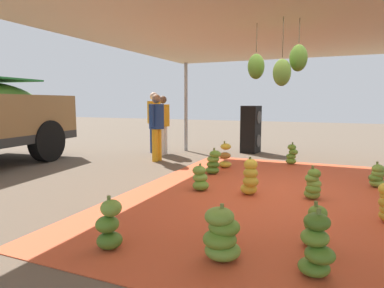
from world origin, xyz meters
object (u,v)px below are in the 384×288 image
(worker_0, at_px, (157,122))
(banana_bunch_0, at_px, (200,179))
(banana_bunch_2, at_px, (316,248))
(banana_bunch_5, at_px, (313,185))
(banana_bunch_3, at_px, (292,155))
(speaker_stack, at_px, (251,129))
(worker_2, at_px, (163,121))
(banana_bunch_10, at_px, (315,227))
(banana_bunch_7, at_px, (109,226))
(banana_bunch_13, at_px, (250,178))
(banana_bunch_12, at_px, (225,157))
(banana_bunch_1, at_px, (213,163))
(banana_bunch_4, at_px, (222,235))
(worker_1, at_px, (154,118))
(banana_bunch_11, at_px, (377,177))

(worker_0, bearing_deg, banana_bunch_0, -136.84)
(banana_bunch_2, bearing_deg, banana_bunch_5, 4.23)
(banana_bunch_0, xyz_separation_m, worker_0, (2.14, 2.01, 0.76))
(banana_bunch_3, xyz_separation_m, speaker_stack, (1.46, 1.32, 0.44))
(worker_0, height_order, speaker_stack, worker_0)
(speaker_stack, bearing_deg, banana_bunch_2, -162.11)
(banana_bunch_5, bearing_deg, worker_2, 54.65)
(banana_bunch_5, bearing_deg, banana_bunch_10, -175.76)
(banana_bunch_7, distance_m, worker_2, 6.00)
(banana_bunch_10, distance_m, speaker_stack, 6.35)
(banana_bunch_7, relative_size, banana_bunch_13, 0.89)
(banana_bunch_12, bearing_deg, banana_bunch_0, -174.13)
(banana_bunch_2, xyz_separation_m, speaker_stack, (6.59, 2.13, 0.41))
(banana_bunch_0, xyz_separation_m, banana_bunch_13, (0.03, -0.82, 0.08))
(banana_bunch_3, bearing_deg, worker_2, 88.39)
(banana_bunch_2, distance_m, worker_0, 5.86)
(banana_bunch_1, relative_size, banana_bunch_10, 1.12)
(banana_bunch_5, bearing_deg, banana_bunch_0, 96.23)
(banana_bunch_12, relative_size, worker_2, 0.36)
(banana_bunch_1, height_order, worker_0, worker_0)
(banana_bunch_7, bearing_deg, banana_bunch_10, -65.05)
(banana_bunch_4, distance_m, worker_2, 6.29)
(banana_bunch_12, xyz_separation_m, worker_1, (1.39, 2.57, 0.75))
(banana_bunch_3, bearing_deg, banana_bunch_1, 142.61)
(worker_1, bearing_deg, banana_bunch_11, -110.45)
(banana_bunch_5, bearing_deg, banana_bunch_7, 146.62)
(banana_bunch_5, relative_size, speaker_stack, 0.38)
(banana_bunch_7, xyz_separation_m, worker_1, (5.77, 2.79, 0.76))
(banana_bunch_13, bearing_deg, worker_0, 53.21)
(banana_bunch_0, height_order, banana_bunch_13, banana_bunch_13)
(banana_bunch_7, relative_size, banana_bunch_10, 1.14)
(banana_bunch_10, xyz_separation_m, speaker_stack, (5.98, 2.08, 0.46))
(banana_bunch_0, relative_size, banana_bunch_3, 0.86)
(banana_bunch_5, height_order, banana_bunch_7, banana_bunch_7)
(banana_bunch_3, relative_size, banana_bunch_13, 0.85)
(worker_2, bearing_deg, worker_0, -160.83)
(worker_1, distance_m, worker_2, 0.53)
(banana_bunch_10, distance_m, banana_bunch_11, 3.00)
(banana_bunch_7, relative_size, speaker_stack, 0.40)
(banana_bunch_1, distance_m, banana_bunch_4, 3.67)
(banana_bunch_0, height_order, speaker_stack, speaker_stack)
(worker_1, height_order, speaker_stack, worker_1)
(speaker_stack, bearing_deg, banana_bunch_5, -155.26)
(banana_bunch_3, height_order, worker_2, worker_2)
(banana_bunch_13, xyz_separation_m, worker_0, (2.11, 2.83, 0.68))
(banana_bunch_7, height_order, banana_bunch_10, banana_bunch_7)
(banana_bunch_11, bearing_deg, banana_bunch_2, 167.51)
(banana_bunch_4, height_order, worker_1, worker_1)
(banana_bunch_10, bearing_deg, worker_2, 42.18)
(banana_bunch_1, xyz_separation_m, banana_bunch_7, (-3.66, -0.24, 0.01))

